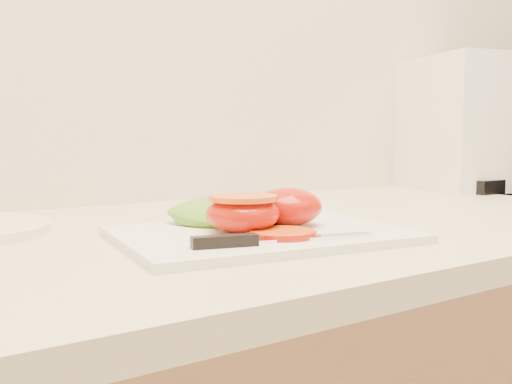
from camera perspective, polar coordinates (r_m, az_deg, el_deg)
cutting_board at (r=0.68m, az=0.47°, el=-4.28°), size 0.36×0.28×0.01m
tomato_half_dome at (r=0.71m, az=3.19°, el=-1.46°), size 0.09×0.09×0.05m
tomato_half_cut at (r=0.66m, az=-1.32°, el=-2.02°), size 0.09×0.09×0.04m
tomato_slice_0 at (r=0.64m, az=2.64°, el=-4.16°), size 0.07×0.07×0.01m
lettuce_leaf_0 at (r=0.73m, az=-2.94°, el=-2.06°), size 0.18×0.17×0.03m
lettuce_leaf_1 at (r=0.75m, az=-0.20°, el=-1.89°), size 0.15×0.13×0.03m
knife at (r=0.59m, az=0.49°, el=-4.79°), size 0.21×0.06×0.01m
appliance at (r=1.40m, az=19.93°, el=6.41°), size 0.26×0.29×0.30m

